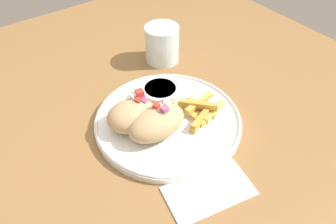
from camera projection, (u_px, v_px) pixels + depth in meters
table at (158, 133)px, 0.78m from camera, size 1.13×1.13×0.76m
napkin at (209, 191)px, 0.56m from camera, size 0.16×0.11×0.00m
plate at (168, 121)px, 0.67m from camera, size 0.30×0.30×0.02m
pita_sandwich_near at (157, 123)px, 0.62m from camera, size 0.12×0.08×0.06m
pita_sandwich_far at (132, 115)px, 0.64m from camera, size 0.11×0.10×0.07m
fries_pile at (200, 110)px, 0.68m from camera, size 0.11×0.09×0.03m
sauce_ramekin at (159, 92)px, 0.70m from camera, size 0.09×0.09×0.04m
water_glass at (162, 46)px, 0.82m from camera, size 0.09×0.09×0.09m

